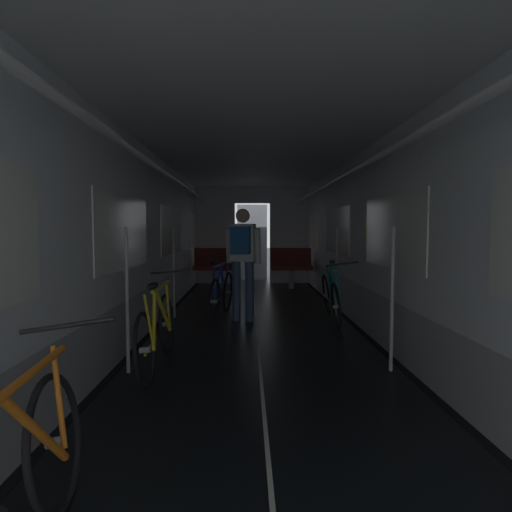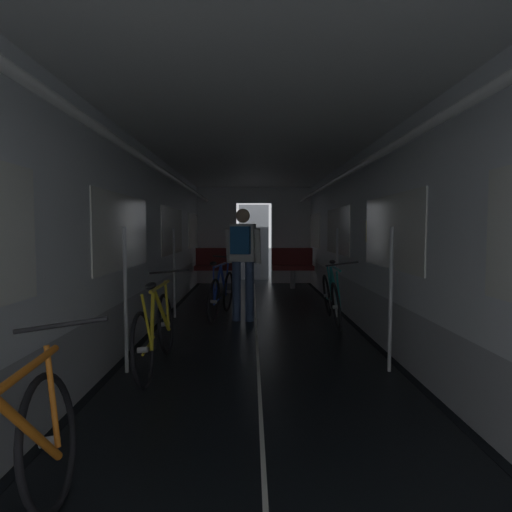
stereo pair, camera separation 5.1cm
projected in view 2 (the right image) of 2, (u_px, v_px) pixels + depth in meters
train_car_shell at (257, 205)px, 5.56m from camera, size 3.14×12.34×2.57m
bench_seat_far_left at (216, 264)px, 10.08m from camera, size 0.98×0.51×0.95m
bench_seat_far_right at (292, 264)px, 10.10m from camera, size 0.98×0.51×0.95m
bicycle_yellow at (156, 331)px, 4.22m from camera, size 0.44×1.69×0.95m
bicycle_teal at (331, 297)px, 6.32m from camera, size 0.44×1.69×0.95m
person_cyclist_aisle at (243, 254)px, 6.40m from camera, size 0.56×0.44×1.69m
bicycle_blue_in_aisle at (221, 293)px, 6.71m from camera, size 0.44×1.68×0.95m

